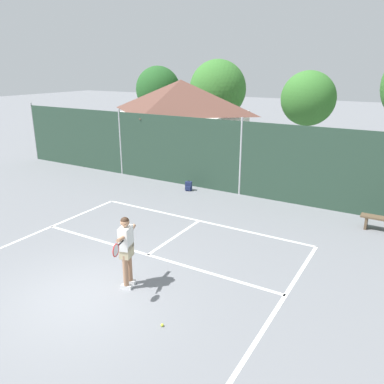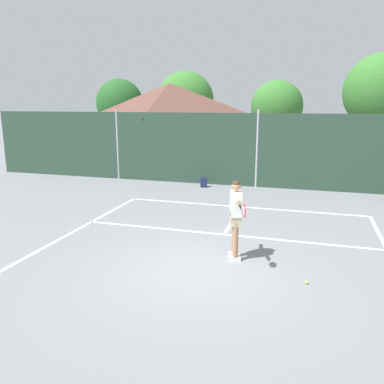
% 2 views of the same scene
% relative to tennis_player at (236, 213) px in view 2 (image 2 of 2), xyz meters
% --- Properties ---
extents(ground_plane, '(120.00, 120.00, 0.00)m').
position_rel_tennis_player_xyz_m(ground_plane, '(-0.60, -0.87, -1.11)').
color(ground_plane, slate).
extents(court_markings, '(8.30, 11.10, 0.01)m').
position_rel_tennis_player_xyz_m(court_markings, '(-0.60, -0.23, -1.11)').
color(court_markings, white).
rests_on(court_markings, ground).
extents(chainlink_fence, '(26.09, 0.09, 3.27)m').
position_rel_tennis_player_xyz_m(chainlink_fence, '(-0.60, 8.13, 0.45)').
color(chainlink_fence, '#284233').
rests_on(chainlink_fence, ground).
extents(clubhouse_building, '(6.60, 5.23, 4.55)m').
position_rel_tennis_player_xyz_m(clubhouse_building, '(-5.79, 11.73, 1.25)').
color(clubhouse_building, silver).
rests_on(clubhouse_building, ground).
extents(treeline_backdrop, '(26.86, 4.18, 6.54)m').
position_rel_tennis_player_xyz_m(treeline_backdrop, '(0.50, 18.77, 2.58)').
color(treeline_backdrop, brown).
rests_on(treeline_backdrop, ground).
extents(tennis_player, '(0.54, 1.37, 1.85)m').
position_rel_tennis_player_xyz_m(tennis_player, '(0.00, 0.00, 0.00)').
color(tennis_player, silver).
rests_on(tennis_player, ground).
extents(tennis_ball, '(0.07, 0.07, 0.07)m').
position_rel_tennis_player_xyz_m(tennis_ball, '(1.62, -0.85, -1.08)').
color(tennis_ball, '#CCE033').
rests_on(tennis_ball, ground).
extents(backpack_navy, '(0.32, 0.30, 0.46)m').
position_rel_tennis_player_xyz_m(backpack_navy, '(-2.74, 7.45, -0.92)').
color(backpack_navy, navy).
rests_on(backpack_navy, ground).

